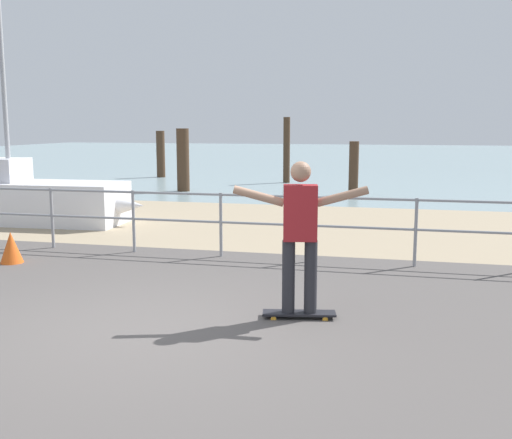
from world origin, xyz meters
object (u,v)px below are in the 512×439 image
Objects in this scene: sailboat at (30,199)px; traffic_cone at (11,248)px; skateboarder at (300,228)px; skateboard at (299,313)px.

sailboat is 4.04m from traffic_cone.
skateboarder is at bearing -37.34° from sailboat.
traffic_cone is (-4.72, 1.62, 0.18)m from skateboard.
skateboarder reaches higher than skateboard.
sailboat reaches higher than traffic_cone.
traffic_cone is at bearing 161.08° from skateboard.
sailboat is at bearing 142.66° from skateboard.
sailboat is 8.46m from skateboarder.
sailboat is 8.46m from skateboard.
sailboat reaches higher than skateboarder.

